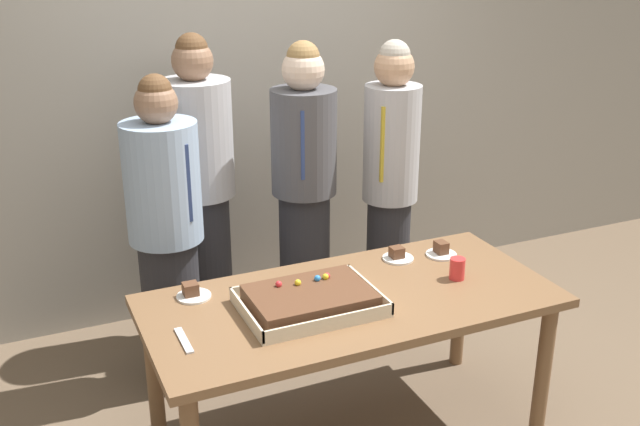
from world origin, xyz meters
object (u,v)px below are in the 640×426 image
party_table (351,315)px  plated_slice_far_left (397,256)px  plated_slice_near_right (192,293)px  person_striped_tie_right (167,234)px  plated_slice_near_left (441,251)px  person_green_shirt_behind (304,195)px  drink_cup_nearest (457,269)px  sheet_cake (310,300)px  cake_server_utensil (184,340)px  person_left_edge_reaching (200,192)px  person_serving_front (390,185)px

party_table → plated_slice_far_left: plated_slice_far_left is taller
plated_slice_near_right → person_striped_tie_right: bearing=88.8°
plated_slice_near_left → person_green_shirt_behind: bearing=123.6°
plated_slice_near_right → drink_cup_nearest: (1.15, -0.31, 0.03)m
party_table → sheet_cake: sheet_cake is taller
party_table → cake_server_utensil: size_ratio=8.93×
plated_slice_far_left → plated_slice_near_right: bearing=179.1°
sheet_cake → person_striped_tie_right: person_striped_tie_right is taller
plated_slice_near_left → person_left_edge_reaching: bearing=135.5°
person_left_edge_reaching → party_table: bearing=9.9°
person_striped_tie_right → person_left_edge_reaching: size_ratio=0.93×
person_serving_front → person_green_shirt_behind: 0.50m
plated_slice_near_left → person_green_shirt_behind: 0.81m
drink_cup_nearest → person_striped_tie_right: bearing=144.3°
plated_slice_near_left → person_left_edge_reaching: size_ratio=0.09×
party_table → sheet_cake: (-0.20, -0.02, 0.13)m
party_table → person_serving_front: (0.65, 0.83, 0.25)m
drink_cup_nearest → person_left_edge_reaching: 1.46m
plated_slice_near_right → person_striped_tie_right: person_striped_tie_right is taller
plated_slice_near_right → drink_cup_nearest: 1.19m
plated_slice_near_left → cake_server_utensil: 1.38m
plated_slice_far_left → person_left_edge_reaching: 1.15m
plated_slice_far_left → cake_server_utensil: (-1.13, -0.33, -0.02)m
plated_slice_near_right → person_striped_tie_right: (0.01, 0.51, 0.08)m
plated_slice_near_left → plated_slice_far_left: bearing=168.6°
sheet_cake → person_serving_front: person_serving_front is taller
plated_slice_near_left → person_serving_front: person_serving_front is taller
party_table → plated_slice_near_right: 0.70m
plated_slice_near_right → person_serving_front: person_serving_front is taller
sheet_cake → cake_server_utensil: 0.55m
plated_slice_near_left → person_green_shirt_behind: (-0.44, 0.67, 0.14)m
person_striped_tie_right → person_serving_front: bearing=65.2°
drink_cup_nearest → person_striped_tie_right: (-1.14, 0.82, 0.05)m
plated_slice_far_left → person_striped_tie_right: size_ratio=0.09×
drink_cup_nearest → cake_server_utensil: bearing=-178.3°
person_striped_tie_right → plated_slice_near_left: bearing=38.0°
plated_slice_near_left → party_table: bearing=-159.6°
plated_slice_near_right → drink_cup_nearest: drink_cup_nearest is taller
person_striped_tie_right → person_left_edge_reaching: person_left_edge_reaching is taller
sheet_cake → person_left_edge_reaching: size_ratio=0.33×
plated_slice_near_left → plated_slice_near_right: 1.23m
plated_slice_near_right → plated_slice_far_left: bearing=-0.9°
person_serving_front → plated_slice_near_right: bearing=-21.7°
plated_slice_near_left → plated_slice_near_right: size_ratio=1.00×
sheet_cake → person_serving_front: (0.85, 0.86, 0.13)m
party_table → plated_slice_far_left: (0.38, 0.27, 0.11)m
sheet_cake → person_striped_tie_right: (-0.41, 0.81, 0.06)m
plated_slice_far_left → person_serving_front: person_serving_front is taller
person_serving_front → person_striped_tie_right: (-1.26, -0.05, -0.07)m
plated_slice_near_left → drink_cup_nearest: drink_cup_nearest is taller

